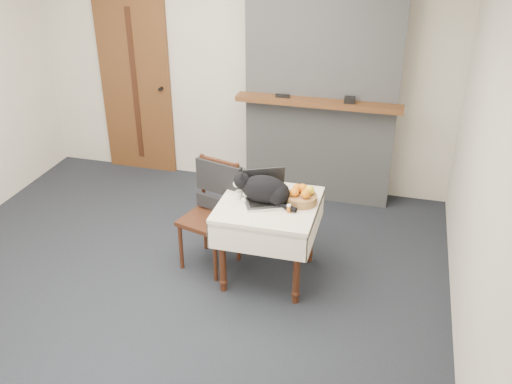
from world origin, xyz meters
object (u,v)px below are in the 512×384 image
cream_jar (239,195)px  fruit_basket (302,196)px  chair (215,199)px  door (136,85)px  laptop (265,193)px  side_table (269,215)px  cat (265,190)px  pill_bottle (289,208)px

cream_jar → fruit_basket: fruit_basket is taller
fruit_basket → chair: chair is taller
door → laptop: door is taller
door → side_table: 2.63m
cat → chair: (-0.47, 0.12, -0.21)m
fruit_basket → side_table: bearing=-164.7°
chair → cat: bearing=1.4°
door → side_table: door is taller
laptop → pill_bottle: (0.22, -0.14, -0.03)m
cream_jar → fruit_basket: bearing=6.6°
pill_bottle → fruit_basket: (0.06, 0.18, 0.02)m
side_table → cream_jar: 0.29m
side_table → chair: chair is taller
side_table → laptop: bearing=140.0°
cat → pill_bottle: (0.21, -0.11, -0.08)m
cream_jar → pill_bottle: 0.45m
door → chair: (1.45, -1.60, -0.40)m
chair → laptop: bearing=4.9°
pill_bottle → cat: bearing=153.1°
cat → cream_jar: size_ratio=8.43×
pill_bottle → chair: size_ratio=0.07×
cat → fruit_basket: bearing=13.6°
side_table → fruit_basket: size_ratio=3.10×
fruit_basket → pill_bottle: bearing=-109.7°
cat → fruit_basket: cat is taller
door → cream_jar: bearing=-45.2°
fruit_basket → chair: bearing=176.0°
cream_jar → chair: chair is taller
cat → cream_jar: 0.24m
cream_jar → cat: bearing=-3.0°
door → pill_bottle: 2.83m
door → side_table: size_ratio=2.56×
pill_bottle → chair: (-0.68, 0.23, -0.13)m
door → fruit_basket: size_ratio=7.95×
laptop → cream_jar: (-0.22, -0.02, -0.03)m
laptop → cream_jar: bearing=160.5°
cream_jar → chair: size_ratio=0.07×
door → laptop: bearing=-41.5°
fruit_basket → door: bearing=143.1°
door → chair: size_ratio=2.13×
pill_bottle → side_table: bearing=149.4°
chair → door: bearing=148.2°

